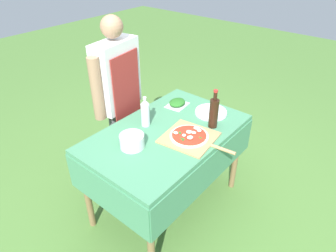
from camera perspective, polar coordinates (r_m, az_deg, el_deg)
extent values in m
plane|color=#517F38|center=(2.71, -0.19, -14.52)|extent=(12.00, 12.00, 0.00)
cube|color=#478960|center=(2.22, -0.22, -1.41)|extent=(1.22, 0.77, 0.04)
cube|color=#478960|center=(2.14, 7.90, -8.64)|extent=(1.22, 0.01, 0.28)
cube|color=#478960|center=(2.53, -6.99, -1.20)|extent=(1.22, 0.01, 0.28)
cube|color=#478960|center=(2.00, -11.88, -12.88)|extent=(0.01, 0.77, 0.28)
cube|color=#478960|center=(2.73, 8.08, 1.49)|extent=(0.01, 0.77, 0.28)
cylinder|color=olive|center=(2.03, -3.32, -20.72)|extent=(0.05, 0.05, 0.73)
cylinder|color=olive|center=(2.69, 12.80, -5.45)|extent=(0.05, 0.05, 0.73)
cylinder|color=olive|center=(2.37, -15.23, -11.99)|extent=(0.05, 0.05, 0.73)
cylinder|color=olive|center=(2.96, 1.80, -0.60)|extent=(0.05, 0.05, 0.73)
cylinder|color=#4C4C51|center=(2.84, -7.60, -2.20)|extent=(0.11, 0.11, 0.75)
cylinder|color=#4C4C51|center=(2.75, -9.48, -3.71)|extent=(0.11, 0.11, 0.75)
cube|color=silver|center=(2.47, -9.76, 9.49)|extent=(0.43, 0.23, 0.56)
cube|color=#9E2D28|center=(2.51, -7.66, 4.67)|extent=(0.32, 0.06, 0.82)
cylinder|color=#A37A5B|center=(2.65, -6.41, 10.81)|extent=(0.09, 0.09, 0.50)
cylinder|color=#A37A5B|center=(2.32, -13.43, 6.81)|extent=(0.09, 0.09, 0.50)
sphere|color=#A37A5B|center=(2.35, -10.67, 18.11)|extent=(0.17, 0.17, 0.17)
cube|color=tan|center=(2.14, 4.03, -2.19)|extent=(0.39, 0.39, 0.01)
cylinder|color=tan|center=(2.05, 10.47, -4.42)|extent=(0.05, 0.18, 0.02)
cylinder|color=beige|center=(2.13, 4.04, -1.92)|extent=(0.28, 0.28, 0.01)
cylinder|color=red|center=(2.13, 4.05, -1.73)|extent=(0.24, 0.24, 0.00)
ellipsoid|color=white|center=(2.14, 4.07, -1.12)|extent=(0.05, 0.05, 0.01)
ellipsoid|color=white|center=(2.19, 5.45, -0.36)|extent=(0.06, 0.06, 0.01)
ellipsoid|color=white|center=(2.15, 3.87, -0.98)|extent=(0.04, 0.03, 0.01)
ellipsoid|color=white|center=(2.13, 1.49, -1.29)|extent=(0.03, 0.04, 0.02)
ellipsoid|color=white|center=(2.14, 4.91, -1.25)|extent=(0.04, 0.04, 0.02)
ellipsoid|color=white|center=(2.08, 4.26, -2.16)|extent=(0.05, 0.05, 0.02)
ellipsoid|color=white|center=(2.16, 5.94, -0.81)|extent=(0.05, 0.05, 0.02)
ellipsoid|color=white|center=(2.11, 3.15, -1.70)|extent=(0.04, 0.04, 0.01)
ellipsoid|color=#286B23|center=(2.07, 2.88, -2.64)|extent=(0.03, 0.03, 0.00)
ellipsoid|color=#286B23|center=(2.10, 6.18, -2.21)|extent=(0.01, 0.03, 0.00)
ellipsoid|color=#286B23|center=(2.08, 2.80, -2.42)|extent=(0.03, 0.04, 0.00)
ellipsoid|color=#286B23|center=(2.15, 4.39, -1.16)|extent=(0.02, 0.03, 0.00)
ellipsoid|color=#286B23|center=(2.14, 2.29, -1.29)|extent=(0.04, 0.04, 0.00)
cylinder|color=black|center=(2.23, 8.69, 2.36)|extent=(0.07, 0.07, 0.22)
cylinder|color=black|center=(2.16, 9.00, 5.65)|extent=(0.03, 0.03, 0.06)
cylinder|color=#B22823|center=(2.14, 9.09, 6.59)|extent=(0.03, 0.03, 0.02)
cylinder|color=silver|center=(2.24, -4.33, 2.14)|extent=(0.06, 0.06, 0.18)
cone|color=silver|center=(2.18, -4.45, 4.63)|extent=(0.06, 0.06, 0.04)
cylinder|color=silver|center=(2.17, -4.49, 5.29)|extent=(0.03, 0.03, 0.02)
cube|color=silver|center=(2.54, 1.76, 4.00)|extent=(0.20, 0.17, 0.01)
ellipsoid|color=#286B23|center=(2.53, 1.77, 4.52)|extent=(0.17, 0.14, 0.05)
cylinder|color=silver|center=(2.04, -6.87, -2.85)|extent=(0.17, 0.17, 0.09)
cylinder|color=white|center=(2.45, 8.17, 2.43)|extent=(0.26, 0.26, 0.00)
cylinder|color=white|center=(2.45, 8.17, 2.54)|extent=(0.26, 0.26, 0.00)
cylinder|color=white|center=(2.45, 8.18, 2.64)|extent=(0.25, 0.25, 0.00)
cylinder|color=white|center=(2.44, 8.19, 2.74)|extent=(0.25, 0.25, 0.00)
cylinder|color=white|center=(2.44, 8.20, 2.84)|extent=(0.25, 0.25, 0.00)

